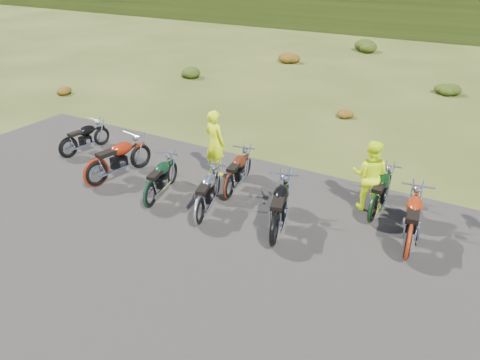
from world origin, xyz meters
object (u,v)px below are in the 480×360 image
Objects in this scene: motorcycle_0 at (70,158)px; person_middle at (215,144)px; motorcycle_7 at (371,222)px; motorcycle_3 at (200,225)px.

person_middle is at bearing -66.51° from motorcycle_0.
motorcycle_7 is 1.07× the size of person_middle.
motorcycle_7 is 4.72m from person_middle.
person_middle is (4.50, 1.32, 0.94)m from motorcycle_0.
motorcycle_7 is at bearing -171.18° from person_middle.
motorcycle_7 is at bearing -76.85° from motorcycle_0.
motorcycle_3 is 1.01× the size of motorcycle_7.
motorcycle_0 is 0.92× the size of motorcycle_3.
motorcycle_0 is at bearing 29.64° from person_middle.
motorcycle_0 is 0.93× the size of motorcycle_7.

